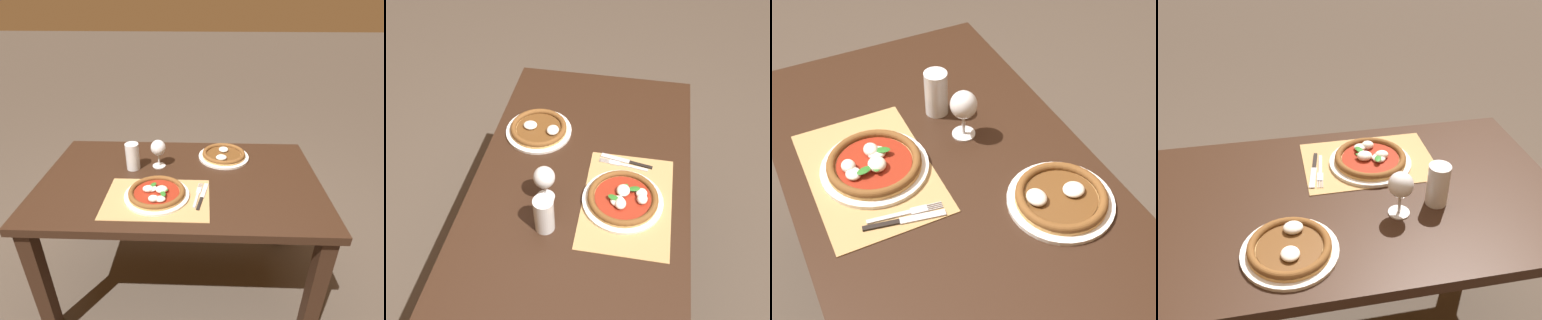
% 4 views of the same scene
% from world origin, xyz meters
% --- Properties ---
extents(ground_plane, '(24.00, 24.00, 0.00)m').
position_xyz_m(ground_plane, '(0.00, 0.00, 0.00)').
color(ground_plane, '#473D33').
extents(dining_table, '(1.41, 0.84, 0.74)m').
position_xyz_m(dining_table, '(0.00, 0.00, 0.64)').
color(dining_table, black).
rests_on(dining_table, ground).
extents(paper_placemat, '(0.48, 0.33, 0.00)m').
position_xyz_m(paper_placemat, '(-0.09, -0.19, 0.74)').
color(paper_placemat, '#A88451').
rests_on(paper_placemat, dining_table).
extents(pizza_near, '(0.30, 0.30, 0.05)m').
position_xyz_m(pizza_near, '(-0.10, -0.17, 0.76)').
color(pizza_near, silver).
rests_on(pizza_near, paper_placemat).
extents(pizza_far, '(0.28, 0.28, 0.05)m').
position_xyz_m(pizza_far, '(0.23, 0.23, 0.76)').
color(pizza_far, silver).
rests_on(pizza_far, dining_table).
extents(wine_glass, '(0.08, 0.08, 0.16)m').
position_xyz_m(wine_glass, '(-0.12, 0.12, 0.85)').
color(wine_glass, silver).
rests_on(wine_glass, dining_table).
extents(pint_glass, '(0.07, 0.07, 0.15)m').
position_xyz_m(pint_glass, '(-0.26, 0.09, 0.81)').
color(pint_glass, silver).
rests_on(pint_glass, dining_table).
extents(fork, '(0.05, 0.20, 0.00)m').
position_xyz_m(fork, '(0.09, -0.15, 0.75)').
color(fork, '#B7B7BC').
rests_on(fork, paper_placemat).
extents(knife, '(0.06, 0.21, 0.01)m').
position_xyz_m(knife, '(0.12, -0.16, 0.75)').
color(knife, black).
rests_on(knife, paper_placemat).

